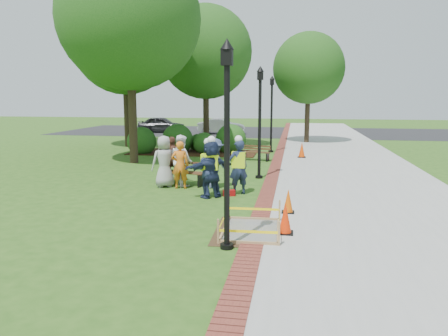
% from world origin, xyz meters
% --- Properties ---
extents(ground, '(100.00, 100.00, 0.00)m').
position_xyz_m(ground, '(0.00, 0.00, 0.00)').
color(ground, '#285116').
rests_on(ground, ground).
extents(sidewalk, '(6.00, 60.00, 0.02)m').
position_xyz_m(sidewalk, '(5.00, 10.00, 0.01)').
color(sidewalk, '#9E9E99').
rests_on(sidewalk, ground).
extents(brick_edging, '(0.50, 60.00, 0.03)m').
position_xyz_m(brick_edging, '(1.75, 10.00, 0.01)').
color(brick_edging, maroon).
rests_on(brick_edging, ground).
extents(mulch_bed, '(7.00, 3.00, 0.05)m').
position_xyz_m(mulch_bed, '(-3.00, 12.00, 0.02)').
color(mulch_bed, '#381E0F').
rests_on(mulch_bed, ground).
extents(parking_lot, '(36.00, 12.00, 0.01)m').
position_xyz_m(parking_lot, '(0.00, 27.00, 0.00)').
color(parking_lot, black).
rests_on(parking_lot, ground).
extents(wet_concrete_pad, '(1.77, 2.35, 0.55)m').
position_xyz_m(wet_concrete_pad, '(1.64, -1.78, 0.23)').
color(wet_concrete_pad, '#47331E').
rests_on(wet_concrete_pad, ground).
extents(bench_near, '(1.58, 0.85, 0.82)m').
position_xyz_m(bench_near, '(-1.25, 3.26, 0.26)').
color(bench_near, brown).
rests_on(bench_near, ground).
extents(bench_far, '(1.43, 0.71, 0.74)m').
position_xyz_m(bench_far, '(0.71, 9.61, 0.24)').
color(bench_far, '#4C361A').
rests_on(bench_far, ground).
extents(cone_front, '(0.37, 0.37, 0.73)m').
position_xyz_m(cone_front, '(2.43, -1.84, 0.35)').
color(cone_front, black).
rests_on(cone_front, ground).
extents(cone_back, '(0.34, 0.34, 0.67)m').
position_xyz_m(cone_back, '(2.46, 0.01, 0.32)').
color(cone_back, black).
rests_on(cone_back, ground).
extents(cone_far, '(0.41, 0.41, 0.80)m').
position_xyz_m(cone_far, '(2.95, 10.99, 0.39)').
color(cone_far, black).
rests_on(cone_far, ground).
extents(toolbox, '(0.43, 0.32, 0.19)m').
position_xyz_m(toolbox, '(0.56, 1.82, 0.10)').
color(toolbox, '#970B0D').
rests_on(toolbox, ground).
extents(lamp_near, '(0.28, 0.28, 4.26)m').
position_xyz_m(lamp_near, '(1.25, -3.00, 2.48)').
color(lamp_near, black).
rests_on(lamp_near, ground).
extents(lamp_mid, '(0.28, 0.28, 4.26)m').
position_xyz_m(lamp_mid, '(1.25, 5.00, 2.48)').
color(lamp_mid, black).
rests_on(lamp_mid, ground).
extents(lamp_far, '(0.28, 0.28, 4.26)m').
position_xyz_m(lamp_far, '(1.25, 13.00, 2.48)').
color(lamp_far, black).
rests_on(lamp_far, ground).
extents(tree_left, '(6.51, 6.51, 9.89)m').
position_xyz_m(tree_left, '(-4.96, 7.98, 6.63)').
color(tree_left, '#3D2D1E').
rests_on(tree_left, ground).
extents(tree_back, '(5.54, 5.54, 8.49)m').
position_xyz_m(tree_back, '(-2.80, 14.56, 5.71)').
color(tree_back, '#3D2D1E').
rests_on(tree_back, ground).
extents(tree_right, '(4.76, 4.76, 7.36)m').
position_xyz_m(tree_right, '(3.36, 18.65, 4.97)').
color(tree_right, '#3D2D1E').
rests_on(tree_right, ground).
extents(tree_far, '(6.30, 6.30, 9.51)m').
position_xyz_m(tree_far, '(-7.80, 14.35, 6.35)').
color(tree_far, '#3D2D1E').
rests_on(tree_far, ground).
extents(shrub_a, '(1.60, 1.60, 1.60)m').
position_xyz_m(shrub_a, '(-5.73, 11.19, 0.00)').
color(shrub_a, '#154313').
rests_on(shrub_a, ground).
extents(shrub_b, '(1.73, 1.73, 1.73)m').
position_xyz_m(shrub_b, '(-3.95, 12.10, 0.00)').
color(shrub_b, '#154313').
rests_on(shrub_b, ground).
extents(shrub_c, '(1.24, 1.24, 1.24)m').
position_xyz_m(shrub_c, '(-2.40, 12.04, 0.00)').
color(shrub_c, '#154313').
rests_on(shrub_c, ground).
extents(shrub_d, '(1.72, 1.72, 1.72)m').
position_xyz_m(shrub_d, '(-0.96, 12.49, 0.00)').
color(shrub_d, '#154313').
rests_on(shrub_d, ground).
extents(shrub_e, '(1.03, 1.03, 1.03)m').
position_xyz_m(shrub_e, '(-3.04, 13.16, 0.00)').
color(shrub_e, '#154313').
rests_on(shrub_e, ground).
extents(casual_person_a, '(0.68, 0.62, 1.80)m').
position_xyz_m(casual_person_a, '(-1.88, 2.83, 0.90)').
color(casual_person_a, '#9A9A9A').
rests_on(casual_person_a, ground).
extents(casual_person_b, '(0.56, 0.40, 1.64)m').
position_xyz_m(casual_person_b, '(-1.26, 2.66, 0.82)').
color(casual_person_b, orange).
rests_on(casual_person_b, ground).
extents(casual_person_c, '(0.66, 0.68, 1.81)m').
position_xyz_m(casual_person_c, '(-1.34, 3.13, 0.90)').
color(casual_person_c, white).
rests_on(casual_person_c, ground).
extents(casual_person_d, '(0.59, 0.43, 1.70)m').
position_xyz_m(casual_person_d, '(-1.78, 3.58, 0.85)').
color(casual_person_d, brown).
rests_on(casual_person_d, ground).
extents(casual_person_e, '(0.65, 0.57, 1.73)m').
position_xyz_m(casual_person_e, '(-0.10, 2.84, 0.86)').
color(casual_person_e, '#394664').
rests_on(casual_person_e, ground).
extents(hivis_worker_a, '(0.67, 0.66, 1.94)m').
position_xyz_m(hivis_worker_a, '(0.05, 1.51, 0.96)').
color(hivis_worker_a, '#1B3148').
rests_on(hivis_worker_a, ground).
extents(hivis_worker_b, '(0.67, 0.60, 1.92)m').
position_xyz_m(hivis_worker_b, '(0.82, 2.09, 0.95)').
color(hivis_worker_b, '#1B2546').
rests_on(hivis_worker_b, ground).
extents(hivis_worker_c, '(0.55, 0.36, 1.86)m').
position_xyz_m(hivis_worker_c, '(-0.08, 1.61, 0.93)').
color(hivis_worker_c, '#151938').
rests_on(hivis_worker_c, ground).
extents(parked_car_a, '(2.33, 4.74, 1.50)m').
position_xyz_m(parked_car_a, '(-8.88, 24.89, 0.00)').
color(parked_car_a, '#252527').
rests_on(parked_car_a, ground).
extents(parked_car_b, '(2.21, 4.45, 1.41)m').
position_xyz_m(parked_car_b, '(-3.51, 24.21, 0.00)').
color(parked_car_b, '#95969A').
rests_on(parked_car_b, ground).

